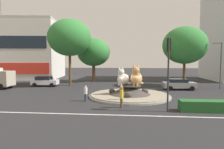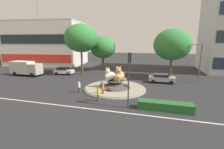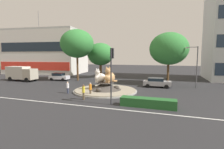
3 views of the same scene
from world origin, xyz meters
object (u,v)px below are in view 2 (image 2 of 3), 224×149
object	(u,v)px
delivery_box_truck	(26,68)
sedan_on_far_lane	(64,71)
cat_statue_white	(110,75)
pedestrian_yellow_shirt	(98,93)
second_tree_near_tower	(172,45)
streetlight_arm	(199,61)
broadleaf_tree_behind_island	(81,38)
pedestrian_orange_shirt	(103,89)
pedestrian_white_shirt	(79,87)
hatchback_near_shophouse	(162,78)
cat_statue_calico	(120,75)
third_tree_left	(103,47)
traffic_light_mast	(129,71)
shophouse_block	(47,44)

from	to	relation	value
delivery_box_truck	sedan_on_far_lane	bearing A→B (deg)	25.60
cat_statue_white	pedestrian_yellow_shirt	world-z (taller)	cat_statue_white
second_tree_near_tower	streetlight_arm	distance (m)	5.53
broadleaf_tree_behind_island	pedestrian_orange_shirt	size ratio (longest dim) A/B	6.21
pedestrian_white_shirt	hatchback_near_shophouse	bearing A→B (deg)	46.55
cat_statue_white	pedestrian_orange_shirt	distance (m)	3.29
cat_statue_calico	broadleaf_tree_behind_island	size ratio (longest dim) A/B	0.22
third_tree_left	delivery_box_truck	size ratio (longest dim) A/B	1.24
traffic_light_mast	pedestrian_orange_shirt	size ratio (longest dim) A/B	3.43
third_tree_left	cat_statue_calico	bearing A→B (deg)	-63.21
cat_statue_white	broadleaf_tree_behind_island	xyz separation A→B (m)	(-8.92, 9.19, 5.60)
streetlight_arm	pedestrian_yellow_shirt	world-z (taller)	streetlight_arm
pedestrian_orange_shirt	hatchback_near_shophouse	distance (m)	11.95
pedestrian_yellow_shirt	shophouse_block	bearing A→B (deg)	-162.37
traffic_light_mast	pedestrian_white_shirt	distance (m)	8.80
shophouse_block	pedestrian_white_shirt	xyz separation A→B (m)	(22.91, -24.03, -5.58)
cat_statue_white	traffic_light_mast	distance (m)	7.36
shophouse_block	sedan_on_far_lane	world-z (taller)	shophouse_block
streetlight_arm	pedestrian_yellow_shirt	xyz separation A→B (m)	(-13.32, -12.53, -2.89)
broadleaf_tree_behind_island	second_tree_near_tower	size ratio (longest dim) A/B	1.14
traffic_light_mast	second_tree_near_tower	xyz separation A→B (m)	(5.39, 15.98, 2.38)
traffic_light_mast	delivery_box_truck	world-z (taller)	traffic_light_mast
broadleaf_tree_behind_island	delivery_box_truck	world-z (taller)	broadleaf_tree_behind_island
traffic_light_mast	cat_statue_calico	bearing A→B (deg)	30.62
sedan_on_far_lane	delivery_box_truck	distance (m)	7.66
cat_statue_calico	streetlight_arm	size ratio (longest dim) A/B	0.35
shophouse_block	second_tree_near_tower	bearing A→B (deg)	-24.75
sedan_on_far_lane	hatchback_near_shophouse	distance (m)	20.30
broadleaf_tree_behind_island	cat_statue_calico	bearing A→B (deg)	-41.29
cat_statue_white	pedestrian_orange_shirt	world-z (taller)	cat_statue_white
pedestrian_orange_shirt	pedestrian_yellow_shirt	xyz separation A→B (m)	(0.10, -2.02, 0.06)
cat_statue_white	hatchback_near_shophouse	bearing A→B (deg)	157.47
cat_statue_white	sedan_on_far_lane	xyz separation A→B (m)	(-12.64, 7.90, -1.27)
broadleaf_tree_behind_island	second_tree_near_tower	distance (m)	18.22
broadleaf_tree_behind_island	pedestrian_yellow_shirt	bearing A→B (deg)	-57.76
pedestrian_yellow_shirt	hatchback_near_shophouse	distance (m)	13.51
pedestrian_orange_shirt	delivery_box_truck	xyz separation A→B (m)	(-19.55, 7.80, 0.72)
streetlight_arm	sedan_on_far_lane	distance (m)	26.22
pedestrian_orange_shirt	delivery_box_truck	distance (m)	21.06
cat_statue_white	shophouse_block	distance (m)	34.35
broadleaf_tree_behind_island	pedestrian_white_shirt	world-z (taller)	broadleaf_tree_behind_island
pedestrian_yellow_shirt	cat_statue_calico	bearing A→B (deg)	137.07
pedestrian_orange_shirt	shophouse_block	bearing A→B (deg)	-160.18
traffic_light_mast	delivery_box_truck	distance (m)	25.85
pedestrian_white_shirt	cat_statue_white	bearing A→B (deg)	44.59
streetlight_arm	cat_statue_white	bearing A→B (deg)	35.95
cat_statue_white	streetlight_arm	size ratio (longest dim) A/B	0.31
cat_statue_white	pedestrian_orange_shirt	xyz separation A→B (m)	(-0.01, -3.07, -1.19)
second_tree_near_tower	pedestrian_white_shirt	distance (m)	18.92
third_tree_left	pedestrian_white_shirt	distance (m)	18.69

